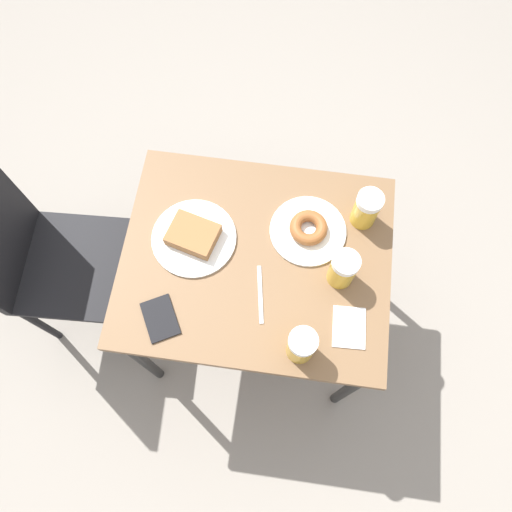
{
  "coord_description": "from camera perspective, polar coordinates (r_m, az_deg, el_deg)",
  "views": [
    {
      "loc": [
        -0.54,
        -0.07,
        2.13
      ],
      "look_at": [
        0.0,
        0.0,
        0.75
      ],
      "focal_mm": 35.0,
      "sensor_mm": 36.0,
      "label": 1
    }
  ],
  "objects": [
    {
      "name": "ground_plane",
      "position": [
        2.2,
        0.0,
        -7.09
      ],
      "size": [
        8.0,
        8.0,
        0.0
      ],
      "primitive_type": "plane",
      "color": "gray"
    },
    {
      "name": "table",
      "position": [
        1.58,
        0.0,
        -1.33
      ],
      "size": [
        0.67,
        0.82,
        0.73
      ],
      "color": "brown",
      "rests_on": "ground_plane"
    },
    {
      "name": "chair",
      "position": [
        1.86,
        -24.21,
        0.45
      ],
      "size": [
        0.42,
        0.42,
        0.94
      ],
      "rotation": [
        0.0,
        0.0,
        0.05
      ],
      "color": "black",
      "rests_on": "ground_plane"
    },
    {
      "name": "plate_with_cake",
      "position": [
        1.53,
        -7.15,
        2.24
      ],
      "size": [
        0.26,
        0.26,
        0.05
      ],
      "color": "white",
      "rests_on": "table"
    },
    {
      "name": "plate_with_donut",
      "position": [
        1.54,
        5.98,
        3.04
      ],
      "size": [
        0.24,
        0.24,
        0.05
      ],
      "color": "white",
      "rests_on": "table"
    },
    {
      "name": "beer_mug_left",
      "position": [
        1.44,
        9.91,
        -1.49
      ],
      "size": [
        0.08,
        0.08,
        0.14
      ],
      "color": "gold",
      "rests_on": "table"
    },
    {
      "name": "beer_mug_center",
      "position": [
        1.37,
        5.21,
        -10.15
      ],
      "size": [
        0.08,
        0.08,
        0.14
      ],
      "color": "gold",
      "rests_on": "table"
    },
    {
      "name": "beer_mug_right",
      "position": [
        1.54,
        12.5,
        5.28
      ],
      "size": [
        0.08,
        0.08,
        0.14
      ],
      "color": "gold",
      "rests_on": "table"
    },
    {
      "name": "napkin_folded",
      "position": [
        1.47,
        10.59,
        -8.01
      ],
      "size": [
        0.13,
        0.1,
        0.0
      ],
      "rotation": [
        0.0,
        0.0,
        3.19
      ],
      "color": "white",
      "rests_on": "table"
    },
    {
      "name": "fork",
      "position": [
        1.47,
        0.49,
        -4.39
      ],
      "size": [
        0.18,
        0.04,
        0.0
      ],
      "rotation": [
        0.0,
        0.0,
        1.75
      ],
      "color": "silver",
      "rests_on": "table"
    },
    {
      "name": "passport_near_edge",
      "position": [
        1.47,
        -10.89,
        -7.02
      ],
      "size": [
        0.15,
        0.14,
        0.01
      ],
      "rotation": [
        0.0,
        0.0,
        5.21
      ],
      "color": "black",
      "rests_on": "table"
    }
  ]
}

